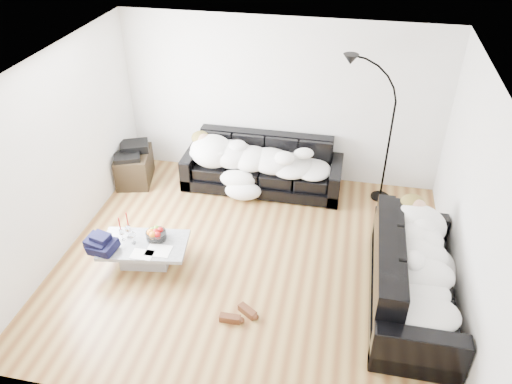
% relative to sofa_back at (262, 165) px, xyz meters
% --- Properties ---
extents(ground, '(5.00, 5.00, 0.00)m').
position_rel_sofa_back_xyz_m(ground, '(0.21, -1.79, -0.41)').
color(ground, brown).
rests_on(ground, ground).
extents(wall_back, '(5.00, 0.02, 2.60)m').
position_rel_sofa_back_xyz_m(wall_back, '(0.21, 0.46, 0.89)').
color(wall_back, silver).
rests_on(wall_back, ground).
extents(wall_left, '(0.02, 4.50, 2.60)m').
position_rel_sofa_back_xyz_m(wall_left, '(-2.29, -1.79, 0.89)').
color(wall_left, silver).
rests_on(wall_left, ground).
extents(wall_right, '(0.02, 4.50, 2.60)m').
position_rel_sofa_back_xyz_m(wall_right, '(2.71, -1.79, 0.89)').
color(wall_right, silver).
rests_on(wall_right, ground).
extents(ceiling, '(5.00, 5.00, 0.00)m').
position_rel_sofa_back_xyz_m(ceiling, '(0.21, -1.79, 2.19)').
color(ceiling, white).
rests_on(ceiling, ground).
extents(sofa_back, '(2.49, 0.86, 0.81)m').
position_rel_sofa_back_xyz_m(sofa_back, '(0.00, 0.00, 0.00)').
color(sofa_back, black).
rests_on(sofa_back, ground).
extents(sofa_right, '(0.95, 2.21, 0.89)m').
position_rel_sofa_back_xyz_m(sofa_right, '(2.22, -2.13, 0.04)').
color(sofa_right, black).
rests_on(sofa_right, ground).
extents(sleeper_back, '(2.11, 0.73, 0.42)m').
position_rel_sofa_back_xyz_m(sleeper_back, '(0.00, -0.05, 0.22)').
color(sleeper_back, white).
rests_on(sleeper_back, sofa_back).
extents(sleeper_right, '(0.80, 1.89, 0.46)m').
position_rel_sofa_back_xyz_m(sleeper_right, '(2.22, -2.13, 0.24)').
color(sleeper_right, white).
rests_on(sleeper_right, sofa_right).
extents(teal_cushion, '(0.42, 0.38, 0.20)m').
position_rel_sofa_back_xyz_m(teal_cushion, '(2.16, -1.44, 0.31)').
color(teal_cushion, '#0A464B').
rests_on(teal_cushion, sofa_right).
extents(coffee_table, '(1.18, 0.80, 0.32)m').
position_rel_sofa_back_xyz_m(coffee_table, '(-1.14, -2.10, -0.25)').
color(coffee_table, '#939699').
rests_on(coffee_table, ground).
extents(fruit_bowl, '(0.28, 0.28, 0.16)m').
position_rel_sofa_back_xyz_m(fruit_bowl, '(-1.02, -1.97, -0.00)').
color(fruit_bowl, white).
rests_on(fruit_bowl, coffee_table).
extents(wine_glass_a, '(0.09, 0.09, 0.19)m').
position_rel_sofa_back_xyz_m(wine_glass_a, '(-1.37, -2.03, 0.01)').
color(wine_glass_a, white).
rests_on(wine_glass_a, coffee_table).
extents(wine_glass_b, '(0.08, 0.08, 0.16)m').
position_rel_sofa_back_xyz_m(wine_glass_b, '(-1.44, -2.08, -0.01)').
color(wine_glass_b, white).
rests_on(wine_glass_b, coffee_table).
extents(wine_glass_c, '(0.08, 0.08, 0.18)m').
position_rel_sofa_back_xyz_m(wine_glass_c, '(-1.27, -2.12, 0.00)').
color(wine_glass_c, white).
rests_on(wine_glass_c, coffee_table).
extents(candle_left, '(0.04, 0.04, 0.22)m').
position_rel_sofa_back_xyz_m(candle_left, '(-1.54, -1.92, 0.02)').
color(candle_left, maroon).
rests_on(candle_left, coffee_table).
extents(candle_right, '(0.05, 0.05, 0.24)m').
position_rel_sofa_back_xyz_m(candle_right, '(-1.47, -1.83, 0.03)').
color(candle_right, maroon).
rests_on(candle_right, coffee_table).
extents(newspaper_a, '(0.32, 0.25, 0.01)m').
position_rel_sofa_back_xyz_m(newspaper_a, '(-0.90, -2.20, -0.08)').
color(newspaper_a, silver).
rests_on(newspaper_a, coffee_table).
extents(newspaper_b, '(0.28, 0.20, 0.01)m').
position_rel_sofa_back_xyz_m(newspaper_b, '(-1.08, -2.31, -0.08)').
color(newspaper_b, silver).
rests_on(newspaper_b, coffee_table).
extents(navy_jacket, '(0.38, 0.32, 0.18)m').
position_rel_sofa_back_xyz_m(navy_jacket, '(-1.61, -2.32, 0.09)').
color(navy_jacket, black).
rests_on(navy_jacket, coffee_table).
extents(shoes, '(0.46, 0.37, 0.09)m').
position_rel_sofa_back_xyz_m(shoes, '(0.26, -2.78, -0.36)').
color(shoes, '#472311').
rests_on(shoes, ground).
extents(av_cabinet, '(0.67, 0.85, 0.51)m').
position_rel_sofa_back_xyz_m(av_cabinet, '(-2.08, -0.23, -0.15)').
color(av_cabinet, black).
rests_on(av_cabinet, ground).
extents(stereo, '(0.54, 0.49, 0.13)m').
position_rel_sofa_back_xyz_m(stereo, '(-2.08, -0.23, 0.17)').
color(stereo, black).
rests_on(stereo, av_cabinet).
extents(floor_lamp, '(0.77, 0.50, 1.98)m').
position_rel_sofa_back_xyz_m(floor_lamp, '(1.87, 0.07, 0.58)').
color(floor_lamp, black).
rests_on(floor_lamp, ground).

